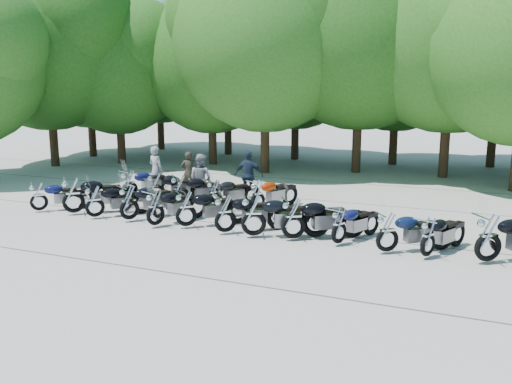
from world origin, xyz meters
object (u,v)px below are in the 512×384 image
at_px(rider_1, 201,179).
at_px(motorcycle_17, 215,193).
at_px(motorcycle_6, 225,212).
at_px(motorcycle_9, 339,224).
at_px(motorcycle_14, 129,183).
at_px(motorcycle_15, 156,186).
at_px(motorcycle_5, 186,207).
at_px(motorcycle_18, 258,194).
at_px(motorcycle_3, 129,201).
at_px(motorcycle_10, 388,231).
at_px(motorcycle_4, 155,207).
at_px(motorcycle_11, 428,236).
at_px(motorcycle_1, 73,194).
at_px(motorcycle_12, 489,236).
at_px(motorcycle_8, 294,217).
at_px(rider_0, 156,170).
at_px(motorcycle_0, 39,196).
at_px(motorcycle_7, 254,214).
at_px(motorcycle_16, 180,189).
at_px(motorcycle_2, 95,200).
at_px(rider_3, 189,172).
at_px(rider_2, 249,175).

bearing_deg(rider_1, motorcycle_17, 158.89).
xyz_separation_m(motorcycle_6, motorcycle_9, (3.31, 0.19, -0.07)).
xyz_separation_m(motorcycle_14, motorcycle_15, (1.19, -0.03, -0.02)).
xyz_separation_m(motorcycle_5, motorcycle_18, (1.21, 2.73, -0.01)).
relative_size(motorcycle_3, motorcycle_10, 1.07).
distance_m(motorcycle_4, motorcycle_14, 4.18).
distance_m(motorcycle_11, rider_1, 8.86).
xyz_separation_m(motorcycle_1, motorcycle_12, (12.71, -0.17, -0.01)).
bearing_deg(motorcycle_1, motorcycle_18, -107.10).
xyz_separation_m(motorcycle_8, motorcycle_18, (-2.21, 2.75, -0.05)).
bearing_deg(motorcycle_1, motorcycle_3, -133.48).
relative_size(motorcycle_3, rider_0, 1.23).
bearing_deg(rider_1, motorcycle_5, 123.02).
bearing_deg(motorcycle_0, motorcycle_6, -136.89).
bearing_deg(motorcycle_8, motorcycle_7, 65.68).
xyz_separation_m(motorcycle_6, motorcycle_16, (-3.04, 2.62, -0.01)).
distance_m(motorcycle_8, motorcycle_14, 7.82).
xyz_separation_m(motorcycle_2, motorcycle_4, (2.40, -0.16, 0.03)).
xyz_separation_m(motorcycle_15, rider_3, (0.14, 2.12, 0.20)).
distance_m(motorcycle_4, motorcycle_9, 5.63).
xyz_separation_m(motorcycle_5, motorcycle_14, (-3.93, 2.65, 0.01)).
distance_m(motorcycle_0, motorcycle_15, 4.00).
height_order(motorcycle_3, rider_0, rider_0).
height_order(motorcycle_1, motorcycle_12, motorcycle_1).
distance_m(motorcycle_8, motorcycle_18, 3.52).
xyz_separation_m(motorcycle_9, motorcycle_12, (3.70, -0.15, 0.11)).
height_order(motorcycle_5, motorcycle_16, motorcycle_5).
bearing_deg(motorcycle_0, motorcycle_18, -114.18).
distance_m(motorcycle_14, rider_2, 4.46).
bearing_deg(motorcycle_11, motorcycle_3, 23.33).
height_order(motorcycle_11, motorcycle_18, motorcycle_18).
bearing_deg(motorcycle_2, motorcycle_1, 31.30).
relative_size(motorcycle_15, rider_1, 1.21).
height_order(motorcycle_9, rider_2, rider_2).
height_order(motorcycle_8, rider_3, rider_3).
bearing_deg(motorcycle_16, motorcycle_7, -158.80).
height_order(motorcycle_12, motorcycle_14, motorcycle_12).
xyz_separation_m(motorcycle_4, motorcycle_17, (0.58, 2.83, -0.04)).
xyz_separation_m(motorcycle_1, motorcycle_17, (3.97, 2.53, -0.11)).
height_order(motorcycle_11, motorcycle_16, motorcycle_16).
bearing_deg(motorcycle_3, motorcycle_7, -154.39).
height_order(motorcycle_4, motorcycle_14, motorcycle_14).
distance_m(motorcycle_2, motorcycle_12, 11.72).
relative_size(motorcycle_1, rider_2, 1.34).
height_order(motorcycle_2, rider_3, rider_3).
xyz_separation_m(motorcycle_6, motorcycle_18, (-0.17, 2.88, -0.02)).
bearing_deg(motorcycle_9, rider_2, -20.10).
distance_m(motorcycle_3, motorcycle_9, 6.77).
xyz_separation_m(motorcycle_7, motorcycle_8, (1.12, 0.18, -0.02)).
xyz_separation_m(motorcycle_3, rider_3, (-0.52, 4.71, 0.18)).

